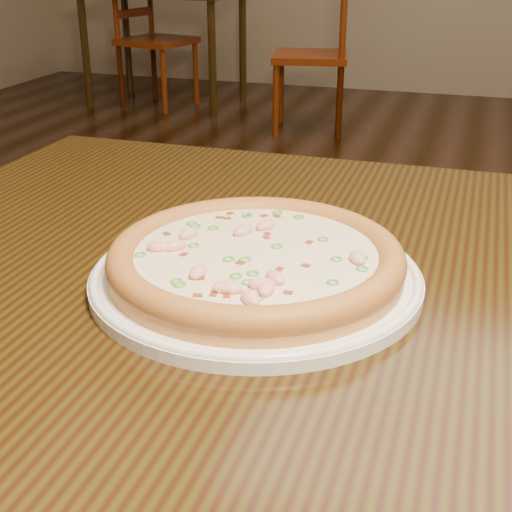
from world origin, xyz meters
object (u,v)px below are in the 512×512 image
(bg_table_left, at_px, (164,4))
(chair_b, at_px, (320,55))
(hero_table, at_px, (379,363))
(chair_a, at_px, (150,39))
(pizza, at_px, (256,259))
(plate, at_px, (256,276))

(bg_table_left, bearing_deg, chair_b, -21.40)
(hero_table, xyz_separation_m, chair_a, (-2.10, 3.83, -0.21))
(pizza, height_order, bg_table_left, pizza)
(pizza, xyz_separation_m, chair_a, (-1.98, 3.88, -0.34))
(plate, distance_m, chair_a, 4.37)
(bg_table_left, height_order, chair_b, chair_b)
(plate, relative_size, chair_b, 0.34)
(bg_table_left, bearing_deg, hero_table, -62.68)
(plate, bearing_deg, chair_a, 117.03)
(pizza, xyz_separation_m, bg_table_left, (-1.91, 3.99, -0.12))
(hero_table, distance_m, pizza, 0.18)
(pizza, relative_size, bg_table_left, 0.29)
(pizza, bearing_deg, chair_b, 101.83)
(pizza, relative_size, chair_b, 0.30)
(bg_table_left, distance_m, chair_a, 0.25)
(chair_a, relative_size, chair_b, 1.00)
(pizza, height_order, chair_a, chair_a)
(plate, xyz_separation_m, chair_b, (-0.74, 3.53, -0.32))
(pizza, xyz_separation_m, chair_b, (-0.74, 3.53, -0.34))
(hero_table, distance_m, plate, 0.17)
(chair_a, bearing_deg, bg_table_left, 58.71)
(plate, xyz_separation_m, chair_a, (-1.98, 3.88, -0.32))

